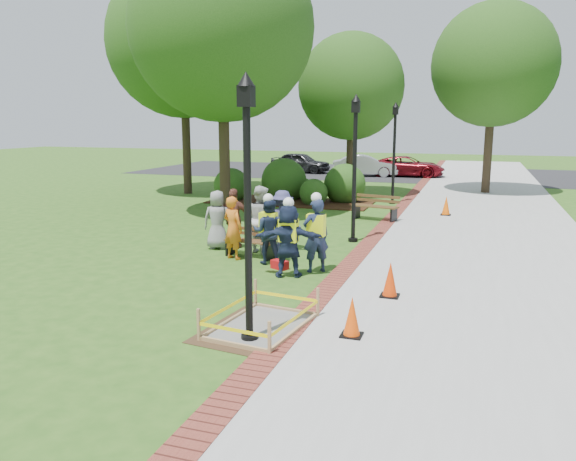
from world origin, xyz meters
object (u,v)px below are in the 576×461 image
(bench_near, at_px, (250,248))
(hivis_worker_a, at_px, (288,238))
(cone_front, at_px, (352,318))
(wet_concrete_pad, at_px, (262,315))
(hivis_worker_b, at_px, (316,233))
(hivis_worker_c, at_px, (268,229))
(lamp_near, at_px, (248,190))

(bench_near, xyz_separation_m, hivis_worker_a, (1.55, -1.47, 0.68))
(cone_front, relative_size, hivis_worker_a, 0.38)
(wet_concrete_pad, xyz_separation_m, cone_front, (1.56, 0.10, 0.10))
(hivis_worker_b, xyz_separation_m, hivis_worker_c, (-1.33, 0.36, -0.06))
(lamp_near, xyz_separation_m, hivis_worker_c, (-1.46, 4.78, -1.60))
(lamp_near, xyz_separation_m, hivis_worker_a, (-0.61, 3.82, -1.56))
(hivis_worker_c, bearing_deg, bench_near, 144.10)
(wet_concrete_pad, distance_m, hivis_worker_a, 3.36)
(bench_near, height_order, hivis_worker_a, hivis_worker_a)
(cone_front, height_order, hivis_worker_a, hivis_worker_a)
(cone_front, xyz_separation_m, lamp_near, (-1.55, -0.69, 2.14))
(hivis_worker_b, bearing_deg, hivis_worker_a, -128.27)
(hivis_worker_c, bearing_deg, wet_concrete_pad, -70.97)
(wet_concrete_pad, distance_m, hivis_worker_c, 4.49)
(wet_concrete_pad, bearing_deg, bench_near, 114.54)
(wet_concrete_pad, height_order, hivis_worker_b, hivis_worker_b)
(bench_near, height_order, lamp_near, lamp_near)
(wet_concrete_pad, relative_size, hivis_worker_a, 1.36)
(bench_near, distance_m, hivis_worker_c, 1.08)
(bench_near, height_order, hivis_worker_b, hivis_worker_b)
(bench_near, distance_m, lamp_near, 6.14)
(cone_front, distance_m, hivis_worker_b, 4.14)
(bench_near, bearing_deg, hivis_worker_a, -43.44)
(hivis_worker_c, bearing_deg, hivis_worker_b, -15.06)
(lamp_near, distance_m, hivis_worker_b, 4.69)
(hivis_worker_b, bearing_deg, hivis_worker_c, 164.94)
(wet_concrete_pad, xyz_separation_m, lamp_near, (0.01, -0.58, 2.25))
(wet_concrete_pad, distance_m, hivis_worker_b, 3.91)
(hivis_worker_a, xyz_separation_m, hivis_worker_b, (0.48, 0.60, 0.02))
(lamp_near, bearing_deg, wet_concrete_pad, 91.26)
(bench_near, height_order, cone_front, bench_near)
(lamp_near, height_order, hivis_worker_c, lamp_near)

